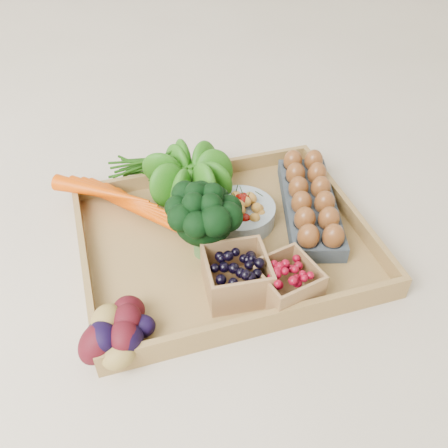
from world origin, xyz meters
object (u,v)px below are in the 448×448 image
object	(u,v)px
broccoli	(204,231)
cherry_bowl	(240,214)
tray	(224,244)
egg_carton	(310,207)

from	to	relation	value
broccoli	cherry_bowl	bearing A→B (deg)	36.28
cherry_bowl	tray	bearing A→B (deg)	-135.20
tray	broccoli	distance (m)	0.08
egg_carton	cherry_bowl	bearing A→B (deg)	-171.11
egg_carton	tray	bearing A→B (deg)	-155.26
tray	egg_carton	xyz separation A→B (m)	(0.20, 0.03, 0.02)
cherry_bowl	egg_carton	distance (m)	0.15
cherry_bowl	egg_carton	xyz separation A→B (m)	(0.15, -0.02, -0.00)
cherry_bowl	egg_carton	world-z (taller)	cherry_bowl
broccoli	tray	bearing A→B (deg)	24.31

